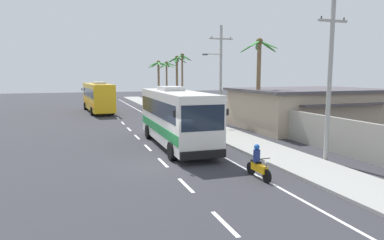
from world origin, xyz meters
The scene contains 17 objects.
ground_plane centered at (0.00, 0.00, 0.00)m, with size 160.00×160.00×0.00m, color #303035.
sidewalk_kerb centered at (6.80, 10.00, 0.07)m, with size 3.20×90.00×0.14m, color #999993.
lane_markings centered at (2.29, 14.76, 0.00)m, with size 3.79×71.00×0.01m.
boundary_wall centered at (10.60, 14.00, 1.09)m, with size 0.24×60.00×2.17m, color #9E998E.
coach_bus_foreground centered at (1.93, 4.28, 2.05)m, with size 3.09×10.77×3.94m.
coach_bus_far_lane centered at (-1.61, 27.36, 2.03)m, with size 3.51×11.56×3.90m.
motorcycle_beside_bus centered at (3.47, -3.93, 0.64)m, with size 0.56×1.96×1.57m.
pedestrian_near_kerb centered at (6.11, 10.75, 1.05)m, with size 0.36×0.36×1.74m.
pedestrian_midwalk centered at (7.56, 12.98, 0.97)m, with size 0.36×0.36×1.60m.
utility_pole_nearest centered at (8.52, -2.48, 4.83)m, with size 1.81×0.24×9.38m.
utility_pole_mid centered at (8.69, 12.39, 4.95)m, with size 3.02×0.24×9.31m.
palm_nearest centered at (10.08, 7.66, 5.10)m, with size 3.15×3.27×7.73m.
palm_second centered at (10.36, 38.61, 5.09)m, with size 3.69×3.15×7.01m.
palm_third centered at (7.99, 34.36, 4.98)m, with size 3.68×3.72×6.94m.
palm_fourth centered at (10.80, 33.93, 5.14)m, with size 3.37×3.42×7.71m.
palm_farthest centered at (10.42, 29.87, 5.55)m, with size 2.70×2.87×7.81m.
roadside_building centered at (15.48, 8.31, 1.77)m, with size 12.44×9.89×3.51m.
Camera 1 is at (-4.37, -17.35, 4.74)m, focal length 31.84 mm.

